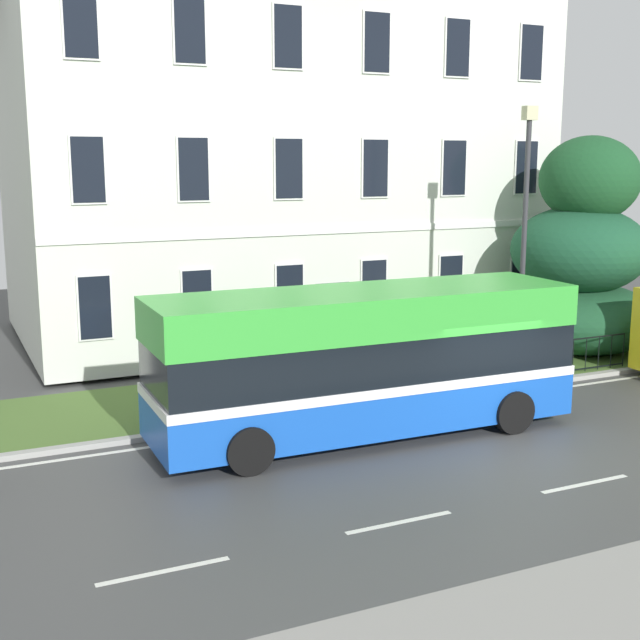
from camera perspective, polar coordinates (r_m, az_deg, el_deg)
The scene contains 7 objects.
ground_plane at distance 18.54m, azimuth 12.22°, elevation -8.21°, with size 60.00×56.00×0.18m.
georgian_townhouse at distance 29.43m, azimuth -3.47°, elevation 12.44°, with size 17.12×10.17×13.24m.
iron_verge_railing at distance 21.28m, azimuth 6.51°, elevation -3.73°, with size 13.86×0.04×0.97m.
evergreen_tree at distance 27.19m, azimuth 17.31°, elevation 3.50°, with size 4.93×4.93×6.69m.
single_decker_bus at distance 18.20m, azimuth 3.07°, elevation -2.72°, with size 9.42×2.86×3.21m.
street_lamp_post at distance 23.23m, azimuth 13.72°, elevation 6.27°, with size 0.36×0.24×7.20m.
litter_bin at distance 19.86m, azimuth -6.56°, elevation -4.49°, with size 0.54×0.54×1.20m.
Camera 1 is at (-10.74, -13.13, 5.98)m, focal length 47.13 mm.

